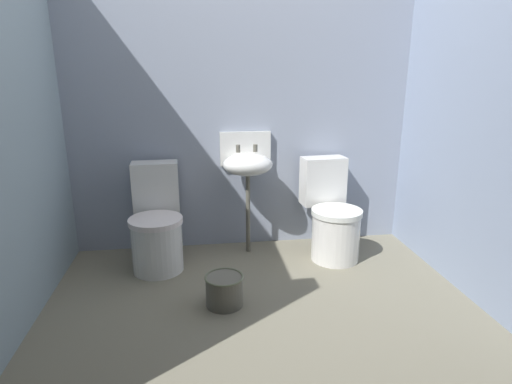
{
  "coord_description": "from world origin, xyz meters",
  "views": [
    {
      "loc": [
        -0.38,
        -2.39,
        1.48
      ],
      "look_at": [
        0.0,
        0.27,
        0.7
      ],
      "focal_mm": 29.72,
      "sensor_mm": 36.0,
      "label": 1
    }
  ],
  "objects_px": {
    "toilet_left": "(157,226)",
    "toilet_right": "(332,218)",
    "sink": "(247,163)",
    "bucket": "(224,290)"
  },
  "relations": [
    {
      "from": "toilet_left",
      "to": "toilet_right",
      "type": "xyz_separation_m",
      "value": [
        1.39,
        0.0,
        0.0
      ]
    },
    {
      "from": "sink",
      "to": "bucket",
      "type": "relative_size",
      "value": 3.87
    },
    {
      "from": "toilet_left",
      "to": "sink",
      "type": "relative_size",
      "value": 0.79
    },
    {
      "from": "toilet_left",
      "to": "toilet_right",
      "type": "distance_m",
      "value": 1.39
    },
    {
      "from": "toilet_left",
      "to": "bucket",
      "type": "height_order",
      "value": "toilet_left"
    },
    {
      "from": "toilet_right",
      "to": "bucket",
      "type": "distance_m",
      "value": 1.15
    },
    {
      "from": "toilet_right",
      "to": "sink",
      "type": "relative_size",
      "value": 0.79
    },
    {
      "from": "toilet_left",
      "to": "toilet_right",
      "type": "height_order",
      "value": "same"
    },
    {
      "from": "toilet_right",
      "to": "sink",
      "type": "bearing_deg",
      "value": -21.79
    },
    {
      "from": "toilet_right",
      "to": "toilet_left",
      "type": "bearing_deg",
      "value": -6.01
    }
  ]
}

